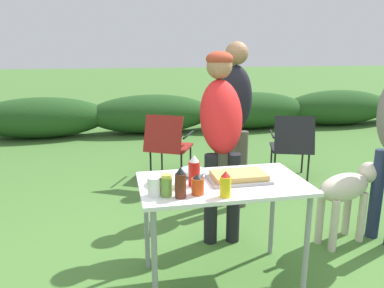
# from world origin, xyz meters

# --- Properties ---
(ground_plane) EXTENTS (60.00, 60.00, 0.00)m
(ground_plane) POSITION_xyz_m (0.00, 0.00, 0.00)
(ground_plane) COLOR #477533
(shrub_hedge) EXTENTS (14.40, 0.90, 0.74)m
(shrub_hedge) POSITION_xyz_m (-0.00, 4.91, 0.37)
(shrub_hedge) COLOR #234C1E
(shrub_hedge) RESTS_ON ground
(folding_table) EXTENTS (1.10, 0.64, 0.74)m
(folding_table) POSITION_xyz_m (0.00, 0.00, 0.66)
(folding_table) COLOR white
(folding_table) RESTS_ON ground
(food_tray) EXTENTS (0.40, 0.25, 0.06)m
(food_tray) POSITION_xyz_m (0.11, 0.00, 0.77)
(food_tray) COLOR #9E9EA3
(food_tray) RESTS_ON folding_table
(plate_stack) EXTENTS (0.24, 0.24, 0.03)m
(plate_stack) POSITION_xyz_m (-0.38, 0.03, 0.76)
(plate_stack) COLOR white
(plate_stack) RESTS_ON folding_table
(mixing_bowl) EXTENTS (0.19, 0.19, 0.06)m
(mixing_bowl) POSITION_xyz_m (-0.17, 0.17, 0.77)
(mixing_bowl) COLOR #99B2CC
(mixing_bowl) RESTS_ON folding_table
(paper_cup_stack) EXTENTS (0.08, 0.08, 0.12)m
(paper_cup_stack) POSITION_xyz_m (-0.47, -0.15, 0.80)
(paper_cup_stack) COLOR white
(paper_cup_stack) RESTS_ON folding_table
(hot_sauce_bottle) EXTENTS (0.08, 0.08, 0.13)m
(hot_sauce_bottle) POSITION_xyz_m (-0.21, -0.18, 0.80)
(hot_sauce_bottle) COLOR #CC4214
(hot_sauce_bottle) RESTS_ON folding_table
(relish_jar) EXTENTS (0.07, 0.07, 0.14)m
(relish_jar) POSITION_xyz_m (-0.40, -0.17, 0.81)
(relish_jar) COLOR olive
(relish_jar) RESTS_ON folding_table
(bbq_sauce_bottle) EXTENTS (0.07, 0.07, 0.19)m
(bbq_sauce_bottle) POSITION_xyz_m (-0.32, -0.21, 0.83)
(bbq_sauce_bottle) COLOR #562314
(bbq_sauce_bottle) RESTS_ON folding_table
(mustard_bottle) EXTENTS (0.07, 0.07, 0.16)m
(mustard_bottle) POSITION_xyz_m (-0.06, -0.25, 0.82)
(mustard_bottle) COLOR yellow
(mustard_bottle) RESTS_ON folding_table
(ketchup_bottle) EXTENTS (0.08, 0.08, 0.20)m
(ketchup_bottle) POSITION_xyz_m (-0.20, -0.03, 0.84)
(ketchup_bottle) COLOR red
(ketchup_bottle) RESTS_ON folding_table
(standing_person_in_olive_jacket) EXTENTS (0.39, 0.50, 1.58)m
(standing_person_in_olive_jacket) POSITION_xyz_m (0.17, 0.65, 0.99)
(standing_person_in_olive_jacket) COLOR black
(standing_person_in_olive_jacket) RESTS_ON ground
(standing_person_in_navy_coat) EXTENTS (0.40, 0.36, 1.66)m
(standing_person_in_navy_coat) POSITION_xyz_m (0.49, 1.25, 1.02)
(standing_person_in_navy_coat) COLOR #4C473D
(standing_person_in_navy_coat) RESTS_ON ground
(standing_person_with_beanie) EXTENTS (0.47, 0.46, 1.58)m
(standing_person_with_beanie) POSITION_xyz_m (0.68, 2.10, 0.94)
(standing_person_with_beanie) COLOR #4C473D
(standing_person_with_beanie) RESTS_ON ground
(dog) EXTENTS (0.79, 0.37, 0.66)m
(dog) POSITION_xyz_m (1.18, 0.33, 0.46)
(dog) COLOR beige
(dog) RESTS_ON ground
(camp_chair_green_behind_table) EXTENTS (0.68, 0.74, 0.83)m
(camp_chair_green_behind_table) POSITION_xyz_m (-0.06, 2.18, 0.47)
(camp_chair_green_behind_table) COLOR maroon
(camp_chair_green_behind_table) RESTS_ON ground
(camp_chair_near_hedge) EXTENTS (0.62, 0.70, 0.83)m
(camp_chair_near_hedge) POSITION_xyz_m (1.42, 1.84, 0.47)
(camp_chair_near_hedge) COLOR #232328
(camp_chair_near_hedge) RESTS_ON ground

